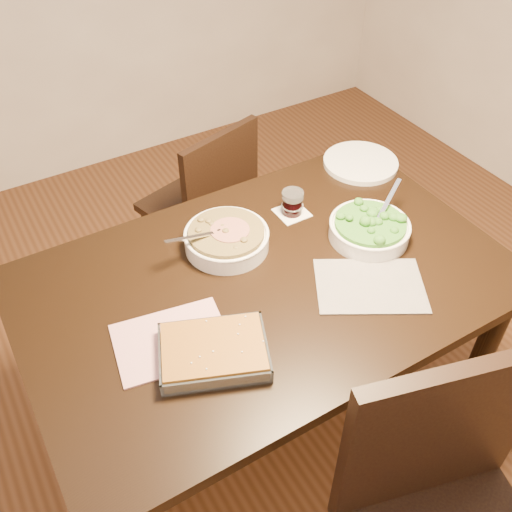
% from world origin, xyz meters
% --- Properties ---
extents(ground, '(4.00, 4.00, 0.00)m').
position_xyz_m(ground, '(0.00, 0.00, 0.00)').
color(ground, '#452613').
rests_on(ground, ground).
extents(table, '(1.40, 0.90, 0.75)m').
position_xyz_m(table, '(0.00, 0.00, 0.65)').
color(table, black).
rests_on(table, ground).
extents(magazine_a, '(0.32, 0.26, 0.01)m').
position_xyz_m(magazine_a, '(-0.34, -0.07, 0.75)').
color(magazine_a, '#A22E4B').
rests_on(magazine_a, table).
extents(magazine_b, '(0.37, 0.34, 0.01)m').
position_xyz_m(magazine_b, '(0.23, -0.18, 0.75)').
color(magazine_b, '#24232A').
rests_on(magazine_b, table).
extents(coaster, '(0.10, 0.10, 0.00)m').
position_xyz_m(coaster, '(0.23, 0.22, 0.75)').
color(coaster, white).
rests_on(coaster, table).
extents(stew_bowl, '(0.29, 0.26, 0.10)m').
position_xyz_m(stew_bowl, '(-0.04, 0.18, 0.79)').
color(stew_bowl, white).
rests_on(stew_bowl, table).
extents(broccoli_bowl, '(0.27, 0.25, 0.10)m').
position_xyz_m(broccoli_bowl, '(0.37, -0.01, 0.78)').
color(broccoli_bowl, white).
rests_on(broccoli_bowl, table).
extents(baking_dish, '(0.33, 0.29, 0.05)m').
position_xyz_m(baking_dish, '(-0.26, -0.18, 0.77)').
color(baking_dish, silver).
rests_on(baking_dish, table).
extents(wine_tumbler, '(0.07, 0.07, 0.08)m').
position_xyz_m(wine_tumbler, '(0.23, 0.22, 0.79)').
color(wine_tumbler, black).
rests_on(wine_tumbler, coaster).
extents(dinner_plate, '(0.27, 0.27, 0.02)m').
position_xyz_m(dinner_plate, '(0.60, 0.32, 0.76)').
color(dinner_plate, silver).
rests_on(dinner_plate, table).
extents(chair_far, '(0.47, 0.47, 0.82)m').
position_xyz_m(chair_far, '(0.18, 0.77, 0.46)').
color(chair_far, black).
rests_on(chair_far, ground).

